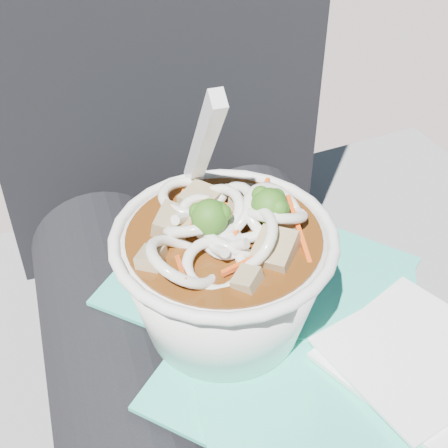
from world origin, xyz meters
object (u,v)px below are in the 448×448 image
object	(u,v)px
stone_ledge	(198,437)
person_body	(206,300)
udon_bowl	(224,268)
lap	(235,390)
plastic_bag	(287,322)

from	to	relation	value
stone_ledge	person_body	world-z (taller)	person_body
udon_bowl	lap	bearing A→B (deg)	-39.74
lap	udon_bowl	xyz separation A→B (m)	(-0.01, 0.01, 0.14)
plastic_bag	udon_bowl	xyz separation A→B (m)	(-0.05, 0.01, 0.06)
stone_ledge	udon_bowl	size ratio (longest dim) A/B	4.88
stone_ledge	udon_bowl	world-z (taller)	udon_bowl
udon_bowl	plastic_bag	bearing A→B (deg)	-12.82
plastic_bag	stone_ledge	bearing A→B (deg)	105.12
lap	udon_bowl	bearing A→B (deg)	140.26
plastic_bag	udon_bowl	distance (m)	0.08
lap	stone_ledge	bearing A→B (deg)	90.00
stone_ledge	udon_bowl	bearing A→B (deg)	-93.26
stone_ledge	plastic_bag	xyz separation A→B (m)	(0.04, -0.15, 0.39)
lap	udon_bowl	distance (m)	0.14
person_body	udon_bowl	bearing A→B (deg)	-95.44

